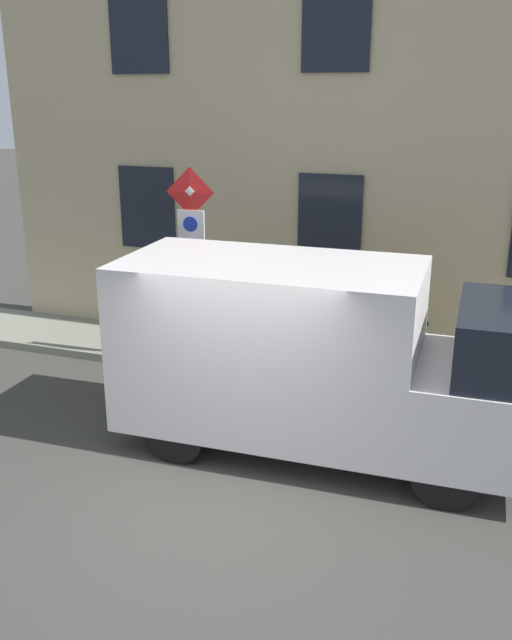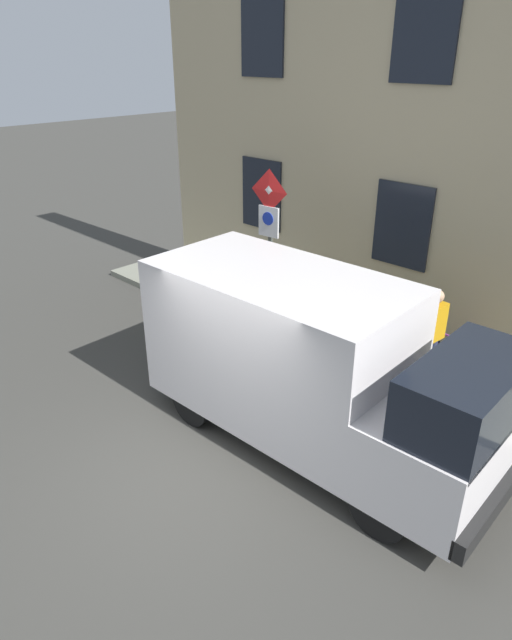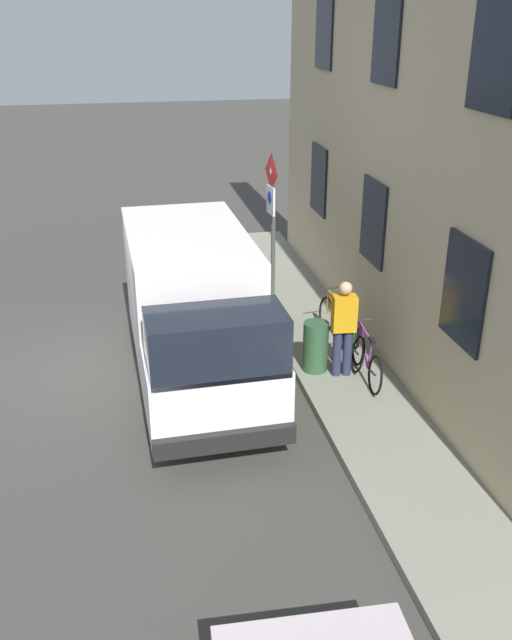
# 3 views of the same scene
# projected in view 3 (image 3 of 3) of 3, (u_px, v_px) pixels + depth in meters

# --- Properties ---
(ground_plane) EXTENTS (80.00, 80.00, 0.00)m
(ground_plane) POSITION_uv_depth(u_px,v_px,m) (109.00, 370.00, 12.51)
(ground_plane) COLOR #3B3A35
(sidewalk_slab) EXTENTS (1.67, 14.56, 0.14)m
(sidewalk_slab) POSITION_uv_depth(u_px,v_px,m) (324.00, 346.00, 13.23)
(sidewalk_slab) COLOR gray
(sidewalk_slab) RESTS_ON ground_plane
(building_facade) EXTENTS (0.75, 12.56, 7.71)m
(building_facade) POSITION_uv_depth(u_px,v_px,m) (399.00, 142.00, 11.90)
(building_facade) COLOR tan
(building_facade) RESTS_ON ground_plane
(sign_post_stacked) EXTENTS (0.17, 0.56, 3.15)m
(sign_post_stacked) POSITION_uv_depth(u_px,v_px,m) (272.00, 210.00, 13.92)
(sign_post_stacked) COLOR #474C47
(sign_post_stacked) RESTS_ON sidewalk_slab
(delivery_van) EXTENTS (2.12, 5.37, 2.50)m
(delivery_van) POSITION_uv_depth(u_px,v_px,m) (194.00, 309.00, 11.66)
(delivery_van) COLOR white
(delivery_van) RESTS_ON ground_plane
(bicycle_purple) EXTENTS (0.46, 1.71, 0.89)m
(bicycle_purple) POSITION_uv_depth(u_px,v_px,m) (366.00, 358.00, 11.81)
(bicycle_purple) COLOR black
(bicycle_purple) RESTS_ON sidewalk_slab
(bicycle_green) EXTENTS (0.47, 1.72, 0.89)m
(bicycle_green) POSITION_uv_depth(u_px,v_px,m) (351.00, 339.00, 12.50)
(bicycle_green) COLOR black
(bicycle_green) RESTS_ON sidewalk_slab
(bicycle_orange) EXTENTS (0.46, 1.71, 0.89)m
(bicycle_orange) POSITION_uv_depth(u_px,v_px,m) (338.00, 322.00, 13.20)
(bicycle_orange) COLOR black
(bicycle_orange) RESTS_ON sidewalk_slab
(pedestrian) EXTENTS (0.42, 0.30, 1.72)m
(pedestrian) POSITION_uv_depth(u_px,v_px,m) (344.00, 326.00, 11.68)
(pedestrian) COLOR #262B47
(pedestrian) RESTS_ON sidewalk_slab
(litter_bin) EXTENTS (0.44, 0.44, 0.90)m
(litter_bin) POSITION_uv_depth(u_px,v_px,m) (315.00, 346.00, 12.05)
(litter_bin) COLOR #2D5133
(litter_bin) RESTS_ON sidewalk_slab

